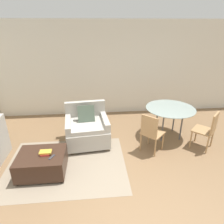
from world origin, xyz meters
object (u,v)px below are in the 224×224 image
Objects in this scene: ottoman at (42,163)px; dining_table at (170,111)px; armchair at (87,129)px; book_stack at (45,152)px; dining_chair_near_right at (208,128)px; dining_chair_near_left at (151,131)px; tv_remote_primary at (52,157)px.

dining_table is at bearing 21.43° from ottoman.
armchair reaches higher than dining_table.
dining_chair_near_right is at bearing 7.79° from book_stack.
armchair is 1.16× the size of dining_chair_near_left.
dining_table reaches higher than ottoman.
book_stack is 0.19× the size of dining_table.
armchair is at bearing 60.92° from tv_remote_primary.
armchair is 2.71m from dining_chair_near_right.
dining_chair_near_right is (3.27, 0.58, 0.10)m from tv_remote_primary.
book_stack is at bearing -126.93° from armchair.
tv_remote_primary is at bearing -119.08° from armchair.
tv_remote_primary is (0.22, -0.10, 0.19)m from ottoman.
tv_remote_primary is 0.17× the size of dining_chair_near_left.
armchair reaches higher than dining_chair_near_left.
book_stack is 2.17m from dining_chair_near_left.
dining_table is at bearing 45.00° from dining_chair_near_left.
armchair is at bearing -176.66° from dining_table.
ottoman is at bearing -172.23° from dining_chair_near_right.
ottoman is 0.23m from book_stack.
book_stack is 0.24× the size of dining_chair_near_right.
dining_table is at bearing 24.91° from tv_remote_primary.
armchair reaches higher than book_stack.
ottoman is at bearing -167.82° from dining_chair_near_left.
armchair is 4.76× the size of book_stack.
dining_table is 0.92m from dining_chair_near_right.
ottoman is 2.28m from dining_chair_near_left.
ottoman is 0.96× the size of dining_chair_near_right.
dining_table is 1.31× the size of dining_chair_near_left.
dining_chair_near_left is (1.38, -0.52, 0.15)m from armchair.
tv_remote_primary is 2.08m from dining_chair_near_left.
armchair is 1.24m from book_stack.
armchair reaches higher than tv_remote_primary.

